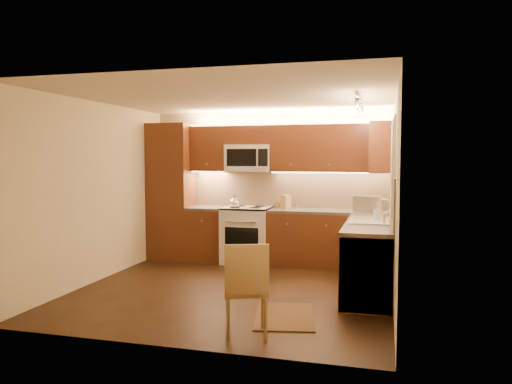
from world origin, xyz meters
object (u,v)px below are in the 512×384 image
(microwave, at_px, (249,158))
(toaster_oven, at_px, (368,204))
(soap_bottle, at_px, (377,212))
(sink, at_px, (370,215))
(stove, at_px, (247,235))
(knife_block, at_px, (286,202))
(dining_chair, at_px, (246,289))
(kettle, at_px, (235,202))

(microwave, height_order, toaster_oven, microwave)
(microwave, bearing_deg, soap_bottle, -25.72)
(microwave, xyz_separation_m, sink, (2.00, -1.26, -0.74))
(stove, relative_size, sink, 1.07)
(toaster_oven, bearing_deg, microwave, -171.81)
(microwave, height_order, knife_block, microwave)
(sink, bearing_deg, dining_chair, -117.51)
(stove, xyz_separation_m, microwave, (0.00, 0.14, 1.26))
(toaster_oven, distance_m, soap_bottle, 0.90)
(stove, relative_size, knife_block, 4.11)
(stove, relative_size, microwave, 1.21)
(stove, distance_m, kettle, 0.61)
(kettle, xyz_separation_m, knife_block, (0.79, 0.25, -0.01))
(microwave, bearing_deg, kettle, -117.84)
(toaster_oven, bearing_deg, soap_bottle, -68.41)
(knife_block, relative_size, soap_bottle, 1.22)
(microwave, relative_size, toaster_oven, 1.89)
(dining_chair, bearing_deg, sink, 43.96)
(soap_bottle, bearing_deg, stove, 137.02)
(kettle, distance_m, dining_chair, 3.28)
(sink, relative_size, knife_block, 3.85)
(microwave, bearing_deg, toaster_oven, -3.57)
(microwave, relative_size, kettle, 3.82)
(microwave, distance_m, dining_chair, 3.70)
(knife_block, bearing_deg, stove, -150.33)
(soap_bottle, distance_m, dining_chair, 2.68)
(kettle, relative_size, knife_block, 0.89)
(kettle, xyz_separation_m, dining_chair, (1.07, -3.05, -0.55))
(sink, distance_m, kettle, 2.36)
(stove, height_order, soap_bottle, soap_bottle)
(sink, distance_m, toaster_oven, 1.14)
(toaster_oven, relative_size, soap_bottle, 2.20)
(kettle, distance_m, soap_bottle, 2.36)
(stove, xyz_separation_m, sink, (2.00, -1.12, 0.52))
(sink, xyz_separation_m, knife_block, (-1.37, 1.21, 0.04))
(dining_chair, bearing_deg, soap_bottle, 44.78)
(stove, distance_m, microwave, 1.27)
(knife_block, distance_m, soap_bottle, 1.74)
(toaster_oven, distance_m, knife_block, 1.31)
(stove, height_order, microwave, microwave)
(dining_chair, bearing_deg, kettle, 90.77)
(microwave, height_order, sink, microwave)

